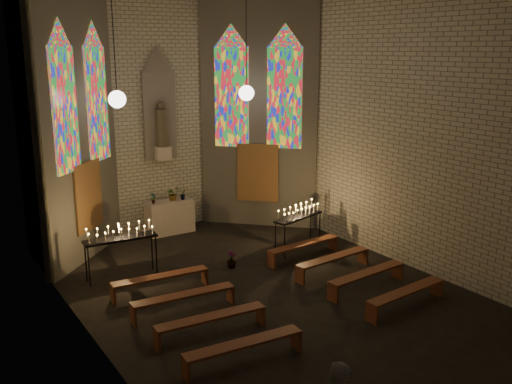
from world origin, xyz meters
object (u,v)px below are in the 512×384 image
Objects in this scene: aisle_flower_pot at (231,260)px; votive_stand_left at (120,235)px; votive_stand_right at (299,214)px; altar at (170,217)px.

votive_stand_left reaches higher than aisle_flower_pot.
votive_stand_left is (-2.56, 0.87, 0.88)m from aisle_flower_pot.
aisle_flower_pot is 0.25× the size of votive_stand_left.
votive_stand_left reaches higher than votive_stand_right.
altar is 4.11m from votive_stand_right.
aisle_flower_pot is 0.25× the size of votive_stand_right.
votive_stand_left is 1.03× the size of votive_stand_right.
altar is at bearing 109.19° from votive_stand_right.
votive_stand_right is (4.77, -0.76, -0.04)m from votive_stand_left.
aisle_flower_pot is at bearing 167.62° from votive_stand_right.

